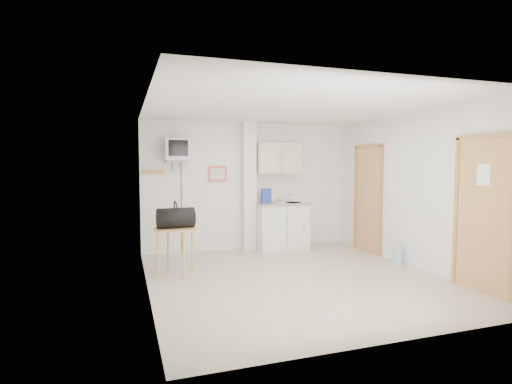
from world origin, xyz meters
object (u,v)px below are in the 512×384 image
object	(u,v)px
round_table	(175,234)
water_bottle	(398,254)
crt_television	(177,150)
duffel_bag	(176,218)

from	to	relation	value
round_table	water_bottle	size ratio (longest dim) A/B	1.91
crt_television	round_table	xyz separation A→B (m)	(-0.20, -1.26, -1.31)
crt_television	duffel_bag	world-z (taller)	crt_television
round_table	duffel_bag	distance (m)	0.25
round_table	water_bottle	world-z (taller)	round_table
crt_television	water_bottle	xyz separation A→B (m)	(3.43, -1.81, -1.76)
crt_television	duffel_bag	size ratio (longest dim) A/B	3.77
round_table	duffel_bag	world-z (taller)	duffel_bag
duffel_bag	round_table	bearing A→B (deg)	97.45
crt_television	water_bottle	distance (m)	4.26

